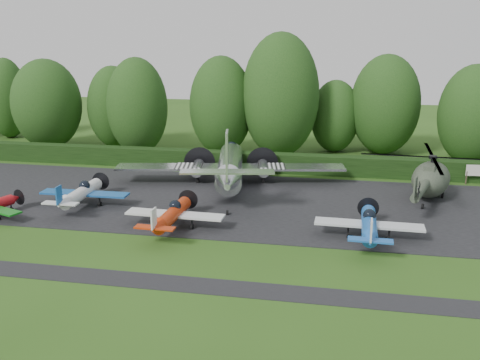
% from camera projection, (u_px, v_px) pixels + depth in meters
% --- Properties ---
extents(ground, '(160.00, 160.00, 0.00)m').
position_uv_depth(ground, '(157.00, 242.00, 37.83)').
color(ground, '#264A14').
rests_on(ground, ground).
extents(apron, '(70.00, 18.00, 0.01)m').
position_uv_depth(apron, '(194.00, 200.00, 47.29)').
color(apron, black).
rests_on(apron, ground).
extents(taxiway_verge, '(70.00, 2.00, 0.00)m').
position_uv_depth(taxiway_verge, '(124.00, 279.00, 32.15)').
color(taxiway_verge, black).
rests_on(taxiway_verge, ground).
extents(hedgerow, '(90.00, 1.60, 2.00)m').
position_uv_depth(hedgerow, '(221.00, 169.00, 57.71)').
color(hedgerow, black).
rests_on(hedgerow, ground).
extents(transport_plane, '(22.22, 17.04, 7.12)m').
position_uv_depth(transport_plane, '(229.00, 167.00, 50.68)').
color(transport_plane, silver).
rests_on(transport_plane, ground).
extents(light_plane_white, '(7.63, 8.03, 2.93)m').
position_uv_depth(light_plane_white, '(82.00, 193.00, 45.10)').
color(light_plane_white, silver).
rests_on(light_plane_white, ground).
extents(light_plane_orange, '(7.56, 7.95, 2.91)m').
position_uv_depth(light_plane_orange, '(173.00, 214.00, 39.90)').
color(light_plane_orange, '#B92C0A').
rests_on(light_plane_orange, ground).
extents(light_plane_blue, '(7.69, 8.09, 2.96)m').
position_uv_depth(light_plane_blue, '(369.00, 224.00, 37.72)').
color(light_plane_blue, '#1C58AB').
rests_on(light_plane_blue, ground).
extents(helicopter, '(12.21, 14.30, 3.93)m').
position_uv_depth(helicopter, '(431.00, 176.00, 46.89)').
color(helicopter, '#323A2D').
rests_on(helicopter, ground).
extents(tree_0, '(7.52, 7.52, 11.73)m').
position_uv_depth(tree_0, '(221.00, 106.00, 63.31)').
color(tree_0, black).
rests_on(tree_0, ground).
extents(tree_1, '(7.53, 7.53, 11.06)m').
position_uv_depth(tree_1, '(473.00, 115.00, 58.80)').
color(tree_1, black).
rests_on(tree_1, ground).
extents(tree_2, '(8.18, 8.18, 11.90)m').
position_uv_depth(tree_2, '(385.00, 105.00, 63.61)').
color(tree_2, black).
rests_on(tree_2, ground).
extents(tree_6, '(7.19, 7.19, 11.56)m').
position_uv_depth(tree_6, '(137.00, 107.00, 63.38)').
color(tree_6, black).
rests_on(tree_6, ground).
extents(tree_7, '(8.55, 8.55, 11.21)m').
position_uv_depth(tree_7, '(47.00, 104.00, 66.75)').
color(tree_7, black).
rests_on(tree_7, ground).
extents(tree_8, '(6.51, 6.51, 10.33)m').
position_uv_depth(tree_8, '(114.00, 107.00, 67.49)').
color(tree_8, black).
rests_on(tree_8, ground).
extents(tree_9, '(5.94, 5.94, 8.81)m').
position_uv_depth(tree_9, '(335.00, 116.00, 65.16)').
color(tree_9, black).
rests_on(tree_9, ground).
extents(tree_10, '(5.76, 5.76, 11.00)m').
position_uv_depth(tree_10, '(7.00, 98.00, 73.60)').
color(tree_10, black).
rests_on(tree_10, ground).
extents(tree_11, '(8.96, 8.96, 14.42)m').
position_uv_depth(tree_11, '(280.00, 96.00, 61.81)').
color(tree_11, black).
rests_on(tree_11, ground).
extents(tree_13, '(6.25, 6.25, 9.48)m').
position_uv_depth(tree_13, '(381.00, 113.00, 65.68)').
color(tree_13, black).
rests_on(tree_13, ground).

